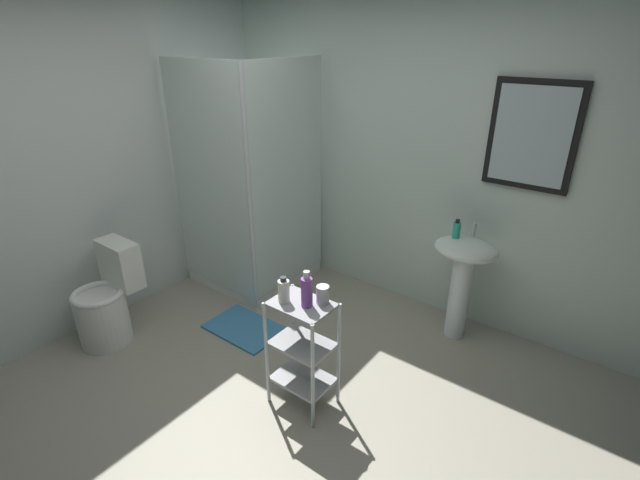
{
  "coord_description": "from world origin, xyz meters",
  "views": [
    {
      "loc": [
        1.56,
        -1.47,
        2.17
      ],
      "look_at": [
        -0.17,
        0.81,
        0.86
      ],
      "focal_mm": 25.54,
      "sensor_mm": 36.0,
      "label": 1
    }
  ],
  "objects": [
    {
      "name": "ground_plane",
      "position": [
        0.0,
        0.0,
        -0.01
      ],
      "size": [
        4.2,
        4.2,
        0.02
      ],
      "primitive_type": "cube",
      "color": "#9B9685"
    },
    {
      "name": "wall_back",
      "position": [
        0.01,
        1.85,
        1.25
      ],
      "size": [
        4.2,
        0.14,
        2.5
      ],
      "color": "silver",
      "rests_on": "ground_plane"
    },
    {
      "name": "wall_left",
      "position": [
        -1.85,
        0.0,
        1.25
      ],
      "size": [
        0.1,
        4.2,
        2.5
      ],
      "primitive_type": "cube",
      "color": "silver",
      "rests_on": "ground_plane"
    },
    {
      "name": "shower_stall",
      "position": [
        -1.21,
        1.18,
        0.46
      ],
      "size": [
        0.92,
        0.92,
        2.0
      ],
      "color": "white",
      "rests_on": "ground_plane"
    },
    {
      "name": "pedestal_sink",
      "position": [
        0.62,
        1.52,
        0.58
      ],
      "size": [
        0.46,
        0.37,
        0.81
      ],
      "color": "white",
      "rests_on": "ground_plane"
    },
    {
      "name": "sink_faucet",
      "position": [
        0.62,
        1.64,
        0.86
      ],
      "size": [
        0.03,
        0.03,
        0.1
      ],
      "primitive_type": "cylinder",
      "color": "silver",
      "rests_on": "pedestal_sink"
    },
    {
      "name": "toilet",
      "position": [
        -1.48,
        -0.11,
        0.31
      ],
      "size": [
        0.37,
        0.49,
        0.76
      ],
      "color": "white",
      "rests_on": "ground_plane"
    },
    {
      "name": "storage_cart",
      "position": [
        0.12,
        0.25,
        0.44
      ],
      "size": [
        0.38,
        0.28,
        0.74
      ],
      "color": "silver",
      "rests_on": "ground_plane"
    },
    {
      "name": "hand_soap_bottle",
      "position": [
        0.53,
        1.53,
        0.87
      ],
      "size": [
        0.06,
        0.06,
        0.14
      ],
      "color": "#2DBC99",
      "rests_on": "pedestal_sink"
    },
    {
      "name": "lotion_bottle_white",
      "position": [
        0.03,
        0.21,
        0.81
      ],
      "size": [
        0.07,
        0.07,
        0.16
      ],
      "color": "white",
      "rests_on": "storage_cart"
    },
    {
      "name": "conditioner_bottle_purple",
      "position": [
        0.16,
        0.25,
        0.84
      ],
      "size": [
        0.07,
        0.07,
        0.22
      ],
      "color": "purple",
      "rests_on": "storage_cart"
    },
    {
      "name": "rinse_cup",
      "position": [
        0.22,
        0.33,
        0.79
      ],
      "size": [
        0.08,
        0.08,
        0.11
      ],
      "primitive_type": "cylinder",
      "color": "silver",
      "rests_on": "storage_cart"
    },
    {
      "name": "bath_mat",
      "position": [
        -0.74,
        0.58,
        0.01
      ],
      "size": [
        0.6,
        0.4,
        0.02
      ],
      "primitive_type": "cube",
      "color": "teal",
      "rests_on": "ground_plane"
    }
  ]
}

